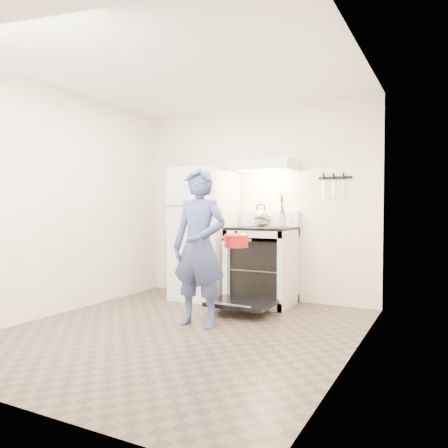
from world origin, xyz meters
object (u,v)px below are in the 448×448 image
(refrigerator, at_px, (204,234))
(tea_kettle, at_px, (261,215))
(person, at_px, (199,247))
(dutch_oven, at_px, (236,242))
(stove_body, at_px, (262,267))

(refrigerator, xyz_separation_m, tea_kettle, (0.72, 0.22, 0.25))
(refrigerator, height_order, person, refrigerator)
(person, xyz_separation_m, dutch_oven, (0.27, 0.29, 0.04))
(person, bearing_deg, refrigerator, 115.74)
(stove_body, height_order, tea_kettle, tea_kettle)
(stove_body, distance_m, tea_kettle, 0.67)
(stove_body, distance_m, person, 1.27)
(refrigerator, height_order, dutch_oven, refrigerator)
(refrigerator, distance_m, stove_body, 0.90)
(refrigerator, height_order, tea_kettle, refrigerator)
(tea_kettle, bearing_deg, person, -93.51)
(tea_kettle, relative_size, person, 0.18)
(dutch_oven, bearing_deg, person, -132.65)
(person, bearing_deg, dutch_oven, 45.07)
(refrigerator, distance_m, tea_kettle, 0.79)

